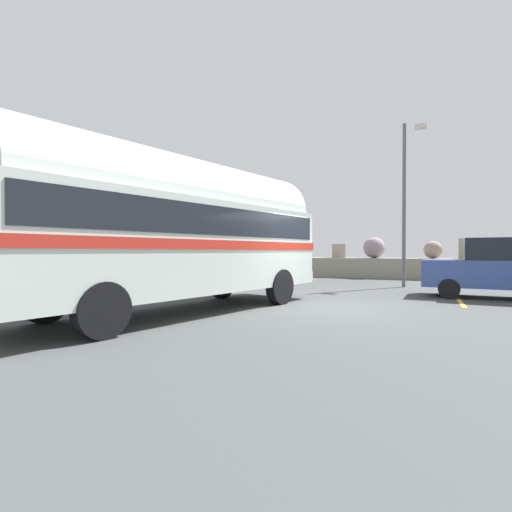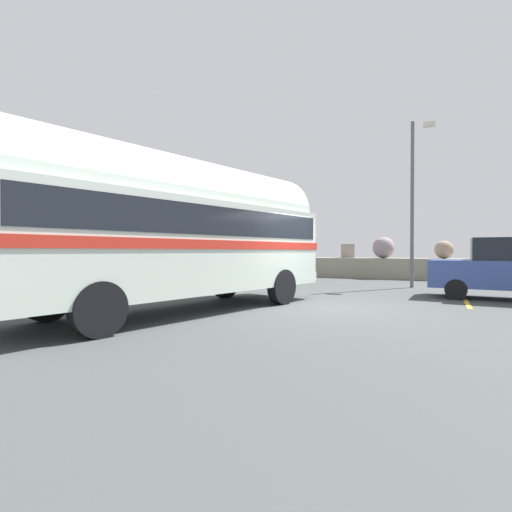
# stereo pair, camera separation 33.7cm
# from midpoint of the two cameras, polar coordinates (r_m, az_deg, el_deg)

# --- Properties ---
(ground) EXTENTS (32.00, 26.00, 0.02)m
(ground) POSITION_cam_midpoint_polar(r_m,az_deg,el_deg) (10.02, 11.52, -7.71)
(ground) COLOR #3F4342
(breakwater) EXTENTS (31.36, 2.43, 2.32)m
(breakwater) POSITION_cam_midpoint_polar(r_m,az_deg,el_deg) (21.58, 18.67, -1.29)
(breakwater) COLOR gray
(breakwater) RESTS_ON ground
(vintage_coach) EXTENTS (4.46, 8.91, 3.70)m
(vintage_coach) POSITION_cam_midpoint_polar(r_m,az_deg,el_deg) (9.18, -10.34, 4.29)
(vintage_coach) COLOR black
(vintage_coach) RESTS_ON ground
(parked_car_nearest) EXTENTS (4.18, 1.91, 1.86)m
(parked_car_nearest) POSITION_cam_midpoint_polar(r_m,az_deg,el_deg) (13.64, 34.42, -1.51)
(parked_car_nearest) COLOR black
(parked_car_nearest) RESTS_ON ground
(lamp_post) EXTENTS (0.89, 0.51, 6.63)m
(lamp_post) POSITION_cam_midpoint_polar(r_m,az_deg,el_deg) (16.47, 23.46, 8.51)
(lamp_post) COLOR #5B5B60
(lamp_post) RESTS_ON ground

